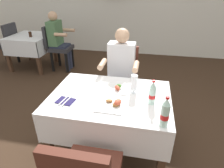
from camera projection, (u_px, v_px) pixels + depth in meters
name	position (u px, v px, depth m)	size (l,w,h in m)	color
ground_plane	(112.00, 147.00, 2.32)	(11.00, 11.00, 0.00)	#382619
main_dining_table	(110.00, 108.00, 2.06)	(1.24, 0.90, 0.74)	white
chair_far_diner_seat	(122.00, 76.00, 2.79)	(0.44, 0.50, 0.97)	#4C2319
seated_diner_far	(121.00, 70.00, 2.63)	(0.50, 0.46, 1.26)	#282D42
plate_near_camera	(113.00, 104.00, 1.81)	(0.26, 0.26, 0.06)	white
plate_far_diner	(119.00, 88.00, 2.08)	(0.26, 0.26, 0.06)	white
beer_glass_left	(134.00, 84.00, 1.98)	(0.07, 0.07, 0.20)	white
cola_bottle_primary	(152.00, 94.00, 1.80)	(0.07, 0.07, 0.25)	silver
cola_bottle_secondary	(165.00, 113.00, 1.50)	(0.07, 0.07, 0.28)	silver
napkin_cutlery_set	(66.00, 101.00, 1.88)	(0.19, 0.20, 0.01)	#231E4C
background_dining_table	(31.00, 44.00, 4.30)	(0.84, 0.88, 0.74)	white
background_chair_left	(6.00, 42.00, 4.41)	(0.50, 0.44, 0.97)	#2D2D33
background_chair_right	(57.00, 45.00, 4.19)	(0.50, 0.44, 0.97)	#2D2D33
background_patron	(58.00, 38.00, 4.11)	(0.46, 0.50, 1.26)	#282D42
background_table_tumbler	(30.00, 34.00, 4.09)	(0.06, 0.06, 0.11)	black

